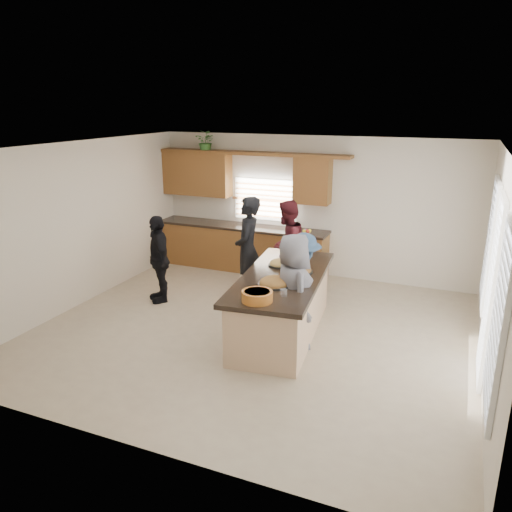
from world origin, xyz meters
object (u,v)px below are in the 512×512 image
at_px(woman_right_back, 302,282).
at_px(woman_right_front, 293,292).
at_px(woman_left_front, 159,259).
at_px(salad_bowl, 257,296).
at_px(woman_left_back, 248,250).
at_px(island, 282,306).
at_px(woman_left_mid, 287,246).

distance_m(woman_right_back, woman_right_front, 0.65).
bearing_deg(woman_left_front, woman_right_back, 42.64).
relative_size(salad_bowl, woman_left_front, 0.26).
relative_size(woman_left_back, woman_right_back, 1.22).
distance_m(salad_bowl, woman_right_back, 1.44).
distance_m(island, woman_right_back, 0.50).
bearing_deg(woman_right_front, woman_right_back, -30.99).
height_order(woman_left_back, woman_right_front, woman_left_back).
relative_size(island, woman_right_front, 1.67).
relative_size(woman_left_mid, woman_right_front, 1.02).
bearing_deg(woman_right_back, woman_right_front, -179.38).
distance_m(salad_bowl, woman_left_mid, 2.97).
relative_size(woman_left_front, woman_right_back, 1.02).
xyz_separation_m(woman_left_mid, woman_right_front, (0.85, -2.14, -0.01)).
height_order(woman_left_front, woman_right_back, woman_left_front).
bearing_deg(woman_right_front, woman_left_back, 6.32).
height_order(island, woman_left_back, woman_left_back).
relative_size(woman_left_back, woman_left_mid, 1.10).
bearing_deg(woman_right_front, salad_bowl, 125.99).
bearing_deg(woman_right_front, island, 4.69).
xyz_separation_m(island, woman_left_mid, (-0.57, 1.83, 0.40)).
height_order(woman_left_back, woman_right_back, woman_left_back).
bearing_deg(woman_left_front, salad_bowl, 13.78).
distance_m(island, woman_left_back, 1.56).
bearing_deg(woman_left_mid, woman_left_back, -24.12).
distance_m(woman_left_front, woman_right_front, 2.84).
distance_m(woman_left_back, woman_left_mid, 0.89).
height_order(island, woman_left_front, woman_left_front).
distance_m(island, salad_bowl, 1.22).
bearing_deg(salad_bowl, woman_right_back, 83.19).
bearing_deg(woman_left_back, woman_left_mid, 131.36).
distance_m(woman_left_mid, woman_left_front, 2.35).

